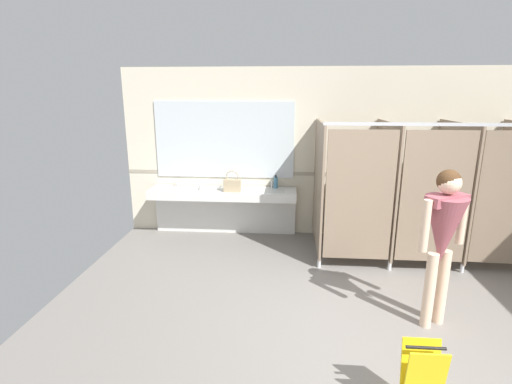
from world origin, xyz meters
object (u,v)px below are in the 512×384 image
object	(u,v)px
paper_cup	(201,187)
handbag	(232,185)
person_standing	(443,230)
soap_dispenser	(276,182)
wet_floor_sign	(422,381)

from	to	relation	value
paper_cup	handbag	bearing A→B (deg)	-9.13
person_standing	paper_cup	xyz separation A→B (m)	(-2.94, 2.29, -0.18)
soap_dispenser	handbag	bearing A→B (deg)	-157.20
handbag	person_standing	bearing A→B (deg)	-42.40
handbag	soap_dispenser	world-z (taller)	handbag
wet_floor_sign	person_standing	bearing A→B (deg)	66.62
handbag	soap_dispenser	xyz separation A→B (m)	(0.69, 0.29, -0.02)
soap_dispenser	person_standing	bearing A→B (deg)	-55.30
person_standing	handbag	world-z (taller)	person_standing
handbag	soap_dispenser	distance (m)	0.75
handbag	soap_dispenser	bearing A→B (deg)	22.80
person_standing	soap_dispenser	size ratio (longest dim) A/B	7.47
handbag	wet_floor_sign	bearing A→B (deg)	-61.40
soap_dispenser	wet_floor_sign	distance (m)	3.97
handbag	wet_floor_sign	xyz separation A→B (m)	(1.88, -3.45, -0.62)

